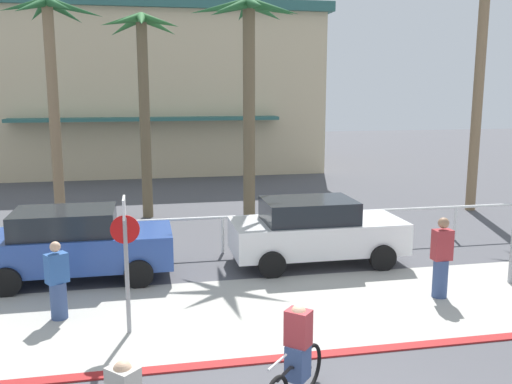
{
  "coord_description": "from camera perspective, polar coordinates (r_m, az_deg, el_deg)",
  "views": [
    {
      "loc": [
        -2.01,
        -6.26,
        4.47
      ],
      "look_at": [
        0.43,
        6.0,
        2.15
      ],
      "focal_mm": 39.34,
      "sensor_mm": 36.0,
      "label": 1
    }
  ],
  "objects": [
    {
      "name": "palm_tree_4",
      "position": [
        22.1,
        22.31,
        15.67
      ],
      "size": [
        3.14,
        3.05,
        9.36
      ],
      "color": "#846B4C",
      "rests_on": "ground"
    },
    {
      "name": "building_backdrop",
      "position": [
        32.64,
        -11.18,
        10.21
      ],
      "size": [
        18.99,
        10.17,
        8.76
      ],
      "color": "beige",
      "rests_on": "ground"
    },
    {
      "name": "rail_fence",
      "position": [
        15.33,
        -3.41,
        -3.18
      ],
      "size": [
        23.34,
        0.08,
        1.04
      ],
      "color": "white",
      "rests_on": "ground"
    },
    {
      "name": "curb_paint",
      "position": [
        9.77,
        1.94,
        -16.59
      ],
      "size": [
        44.0,
        0.24,
        0.03
      ],
      "primitive_type": "cube",
      "color": "maroon",
      "rests_on": "ground"
    },
    {
      "name": "cyclist_black_0",
      "position": [
        8.32,
        4.13,
        -16.46
      ],
      "size": [
        1.26,
        1.4,
        1.5
      ],
      "color": "black",
      "rests_on": "ground"
    },
    {
      "name": "pedestrian_1",
      "position": [
        12.71,
        18.31,
        -6.66
      ],
      "size": [
        0.4,
        0.32,
        1.78
      ],
      "color": "#384C7A",
      "rests_on": "ground"
    },
    {
      "name": "sidewalk_strip",
      "position": [
        11.55,
        -0.37,
        -12.18
      ],
      "size": [
        44.0,
        4.0,
        0.02
      ],
      "primitive_type": "cube",
      "color": "#ADAAA0",
      "rests_on": "ground"
    },
    {
      "name": "palm_tree_2",
      "position": [
        19.66,
        -11.4,
        12.6
      ],
      "size": [
        2.66,
        3.32,
        6.94
      ],
      "color": "brown",
      "rests_on": "ground"
    },
    {
      "name": "palm_tree_3",
      "position": [
        16.86,
        -0.73,
        13.76
      ],
      "size": [
        3.09,
        3.68,
        7.04
      ],
      "color": "brown",
      "rests_on": "ground"
    },
    {
      "name": "palm_tree_1",
      "position": [
        20.19,
        -20.01,
        12.57
      ],
      "size": [
        3.28,
        3.37,
        7.4
      ],
      "color": "#846B4C",
      "rests_on": "ground"
    },
    {
      "name": "car_blue_1",
      "position": [
        13.89,
        -17.97,
        -5.01
      ],
      "size": [
        4.4,
        2.02,
        1.69
      ],
      "color": "#284793",
      "rests_on": "ground"
    },
    {
      "name": "ground_plane",
      "position": [
        16.98,
        -4.08,
        -4.76
      ],
      "size": [
        80.0,
        80.0,
        0.0
      ],
      "primitive_type": "plane",
      "color": "#4C4C51"
    },
    {
      "name": "car_white_2",
      "position": [
        14.48,
        6.06,
        -3.92
      ],
      "size": [
        4.4,
        2.02,
        1.69
      ],
      "color": "white",
      "rests_on": "ground"
    },
    {
      "name": "pedestrian_0",
      "position": [
        11.67,
        -19.52,
        -8.83
      ],
      "size": [
        0.48,
        0.44,
        1.58
      ],
      "color": "#384C7A",
      "rests_on": "ground"
    },
    {
      "name": "stop_sign_bike_lane",
      "position": [
        10.38,
        -13.11,
        -5.35
      ],
      "size": [
        0.52,
        0.56,
        2.56
      ],
      "color": "gray",
      "rests_on": "ground"
    }
  ]
}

